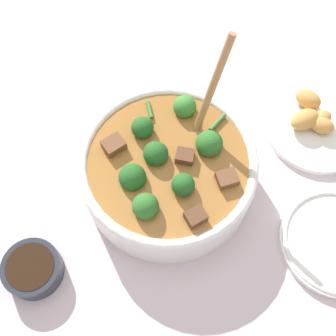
# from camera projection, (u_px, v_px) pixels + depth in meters

# --- Properties ---
(ground_plane) EXTENTS (4.00, 4.00, 0.00)m
(ground_plane) POSITION_uv_depth(u_px,v_px,m) (168.00, 182.00, 0.74)
(ground_plane) COLOR silver
(stew_bowl) EXTENTS (0.29, 0.29, 0.25)m
(stew_bowl) POSITION_uv_depth(u_px,v_px,m) (168.00, 169.00, 0.69)
(stew_bowl) COLOR white
(stew_bowl) RESTS_ON ground_plane
(condiment_bowl) EXTENTS (0.09, 0.09, 0.04)m
(condiment_bowl) POSITION_uv_depth(u_px,v_px,m) (33.00, 269.00, 0.65)
(condiment_bowl) COLOR #232833
(condiment_bowl) RESTS_ON ground_plane
(empty_plate) EXTENTS (0.18, 0.18, 0.02)m
(empty_plate) POSITION_uv_depth(u_px,v_px,m) (336.00, 242.00, 0.68)
(empty_plate) COLOR white
(empty_plate) RESTS_ON ground_plane
(food_plate) EXTENTS (0.19, 0.19, 0.05)m
(food_plate) POSITION_uv_depth(u_px,v_px,m) (315.00, 123.00, 0.78)
(food_plate) COLOR white
(food_plate) RESTS_ON ground_plane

